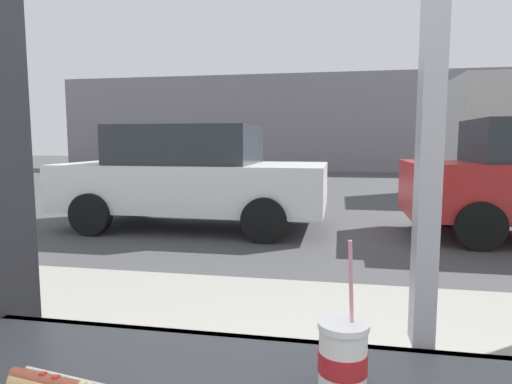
% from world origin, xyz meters
% --- Properties ---
extents(ground_plane, '(60.00, 60.00, 0.00)m').
position_xyz_m(ground_plane, '(0.00, 8.00, 0.00)').
color(ground_plane, '#424244').
extents(sidewalk_strip, '(16.00, 2.80, 0.13)m').
position_xyz_m(sidewalk_strip, '(0.00, 1.60, 0.07)').
color(sidewalk_strip, gray).
rests_on(sidewalk_strip, ground).
extents(building_facade_far, '(28.00, 1.20, 4.52)m').
position_xyz_m(building_facade_far, '(0.00, 20.43, 2.26)').
color(building_facade_far, gray).
rests_on(building_facade_far, ground).
extents(soda_cup_right, '(0.09, 0.09, 0.31)m').
position_xyz_m(soda_cup_right, '(-0.19, -0.21, 1.01)').
color(soda_cup_right, white).
rests_on(soda_cup_right, window_counter).
extents(parked_car_white, '(4.26, 2.06, 1.66)m').
position_xyz_m(parked_car_white, '(-2.57, 5.96, 0.85)').
color(parked_car_white, silver).
rests_on(parked_car_white, ground).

